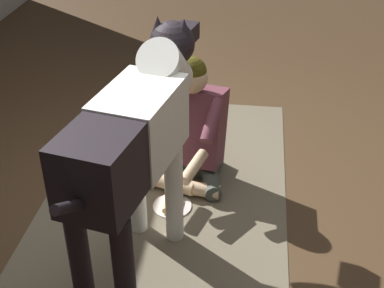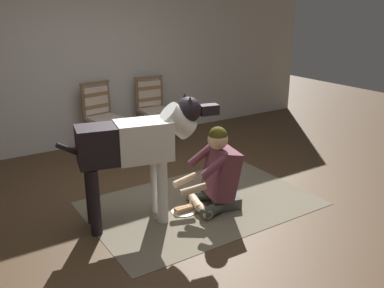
# 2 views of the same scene
# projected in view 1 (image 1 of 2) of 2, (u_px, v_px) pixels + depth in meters

# --- Properties ---
(ground_plane) EXTENTS (14.44, 14.44, 0.00)m
(ground_plane) POSITION_uv_depth(u_px,v_px,m) (159.00, 208.00, 3.38)
(ground_plane) COLOR #4C3621
(area_rug) EXTENTS (2.37, 1.56, 0.01)m
(area_rug) POSITION_uv_depth(u_px,v_px,m) (170.00, 182.00, 3.60)
(area_rug) COLOR #706551
(area_rug) RESTS_ON ground
(person_sitting_on_floor) EXTENTS (0.71, 0.57, 0.88)m
(person_sitting_on_floor) POSITION_uv_depth(u_px,v_px,m) (191.00, 130.00, 3.48)
(person_sitting_on_floor) COLOR #454D45
(person_sitting_on_floor) RESTS_ON ground
(large_dog) EXTENTS (1.53, 0.51, 1.24)m
(large_dog) POSITION_uv_depth(u_px,v_px,m) (136.00, 136.00, 2.60)
(large_dog) COLOR white
(large_dog) RESTS_ON ground
(hot_dog_on_plate) EXTENTS (0.25, 0.25, 0.06)m
(hot_dog_on_plate) POSITION_uv_depth(u_px,v_px,m) (172.00, 204.00, 3.37)
(hot_dog_on_plate) COLOR white
(hot_dog_on_plate) RESTS_ON ground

